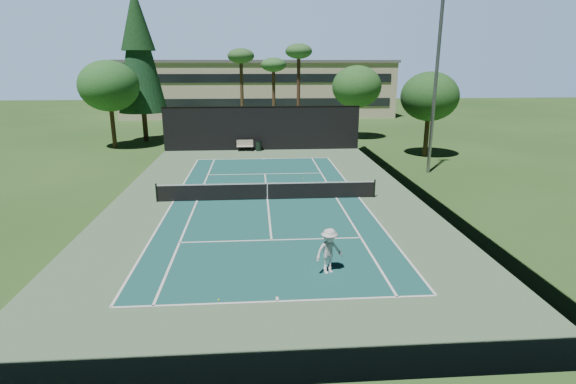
% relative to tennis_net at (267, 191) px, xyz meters
% --- Properties ---
extents(ground, '(160.00, 160.00, 0.00)m').
position_rel_tennis_net_xyz_m(ground, '(0.00, 0.00, -0.56)').
color(ground, '#2A501E').
rests_on(ground, ground).
extents(apron_slab, '(18.00, 32.00, 0.01)m').
position_rel_tennis_net_xyz_m(apron_slab, '(0.00, 0.00, -0.55)').
color(apron_slab, '#547552').
rests_on(apron_slab, ground).
extents(court_surface, '(10.97, 23.77, 0.01)m').
position_rel_tennis_net_xyz_m(court_surface, '(0.00, 0.00, -0.55)').
color(court_surface, '#19524F').
rests_on(court_surface, ground).
extents(court_lines, '(11.07, 23.87, 0.01)m').
position_rel_tennis_net_xyz_m(court_lines, '(0.00, 0.00, -0.54)').
color(court_lines, white).
rests_on(court_lines, ground).
extents(tennis_net, '(12.90, 0.10, 1.10)m').
position_rel_tennis_net_xyz_m(tennis_net, '(0.00, 0.00, 0.00)').
color(tennis_net, black).
rests_on(tennis_net, ground).
extents(fence, '(18.04, 32.05, 4.03)m').
position_rel_tennis_net_xyz_m(fence, '(0.00, 0.06, 1.45)').
color(fence, black).
rests_on(fence, ground).
extents(player, '(1.33, 1.08, 1.79)m').
position_rel_tennis_net_xyz_m(player, '(2.06, -9.82, 0.34)').
color(player, silver).
rests_on(player, ground).
extents(tennis_ball_a, '(0.07, 0.07, 0.07)m').
position_rel_tennis_net_xyz_m(tennis_ball_a, '(-1.97, -11.68, -0.52)').
color(tennis_ball_a, '#BCDF32').
rests_on(tennis_ball_a, ground).
extents(tennis_ball_b, '(0.06, 0.06, 0.06)m').
position_rel_tennis_net_xyz_m(tennis_ball_b, '(-0.76, 1.57, -0.53)').
color(tennis_ball_b, gold).
rests_on(tennis_ball_b, ground).
extents(tennis_ball_c, '(0.06, 0.06, 0.06)m').
position_rel_tennis_net_xyz_m(tennis_ball_c, '(2.67, 4.79, -0.53)').
color(tennis_ball_c, '#D3F337').
rests_on(tennis_ball_c, ground).
extents(tennis_ball_d, '(0.08, 0.08, 0.08)m').
position_rel_tennis_net_xyz_m(tennis_ball_d, '(-5.71, 3.09, -0.52)').
color(tennis_ball_d, '#B1D330').
rests_on(tennis_ball_d, ground).
extents(park_bench, '(1.50, 0.45, 1.02)m').
position_rel_tennis_net_xyz_m(park_bench, '(-1.62, 15.59, -0.01)').
color(park_bench, beige).
rests_on(park_bench, ground).
extents(trash_bin, '(0.56, 0.56, 0.95)m').
position_rel_tennis_net_xyz_m(trash_bin, '(-0.37, 15.58, -0.08)').
color(trash_bin, black).
rests_on(trash_bin, ground).
extents(pine_tree, '(4.80, 4.80, 15.00)m').
position_rel_tennis_net_xyz_m(pine_tree, '(-12.00, 22.00, 9.00)').
color(pine_tree, '#43311C').
rests_on(pine_tree, ground).
extents(palm_a, '(2.80, 2.80, 9.32)m').
position_rel_tennis_net_xyz_m(palm_a, '(-2.00, 24.00, 7.63)').
color(palm_a, '#4A341F').
rests_on(palm_a, ground).
extents(palm_b, '(2.80, 2.80, 8.42)m').
position_rel_tennis_net_xyz_m(palm_b, '(1.50, 26.00, 6.80)').
color(palm_b, '#4E3421').
rests_on(palm_b, ground).
extents(palm_c, '(2.80, 2.80, 9.77)m').
position_rel_tennis_net_xyz_m(palm_c, '(4.00, 23.00, 8.05)').
color(palm_c, '#452A1D').
rests_on(palm_c, ground).
extents(decid_tree_a, '(5.12, 5.12, 7.62)m').
position_rel_tennis_net_xyz_m(decid_tree_a, '(10.00, 22.00, 4.86)').
color(decid_tree_a, '#4D3021').
rests_on(decid_tree_a, ground).
extents(decid_tree_b, '(4.80, 4.80, 7.14)m').
position_rel_tennis_net_xyz_m(decid_tree_b, '(14.00, 12.00, 4.52)').
color(decid_tree_b, '#48341F').
rests_on(decid_tree_b, ground).
extents(decid_tree_c, '(5.44, 5.44, 8.09)m').
position_rel_tennis_net_xyz_m(decid_tree_c, '(-14.00, 18.00, 5.21)').
color(decid_tree_c, '#4E3521').
rests_on(decid_tree_c, ground).
extents(campus_building, '(40.50, 12.50, 8.30)m').
position_rel_tennis_net_xyz_m(campus_building, '(0.00, 45.98, 3.65)').
color(campus_building, '#C0B495').
rests_on(campus_building, ground).
extents(light_pole, '(0.90, 0.25, 12.22)m').
position_rel_tennis_net_xyz_m(light_pole, '(12.00, 6.00, 5.90)').
color(light_pole, gray).
rests_on(light_pole, ground).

